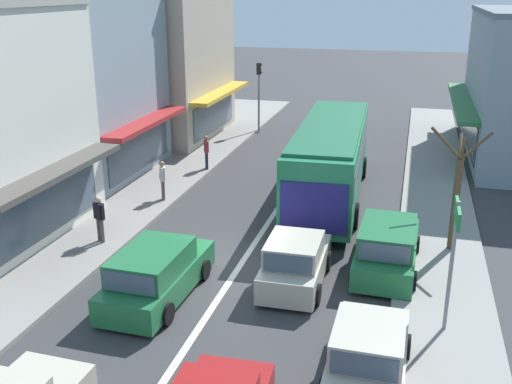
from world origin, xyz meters
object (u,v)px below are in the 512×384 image
object	(u,v)px
parked_hatchback_kerb_front	(368,355)
wagon_behind_bus_near	(156,274)
pedestrian_browsing_midblock	(99,216)
traffic_light_downstreet	(259,86)
pedestrian_far_walker	(206,150)
directional_road_sign	(455,237)
street_tree_right	(456,194)
city_bus	(330,156)
hatchback_queue_gap_filler	(295,263)
pedestrian_with_handbag_near	(163,178)
parked_wagon_kerb_second	(387,247)

from	to	relation	value
parked_hatchback_kerb_front	wagon_behind_bus_near	bearing A→B (deg)	158.75
pedestrian_browsing_midblock	traffic_light_downstreet	bearing A→B (deg)	86.78
wagon_behind_bus_near	pedestrian_far_walker	size ratio (longest dim) A/B	2.79
directional_road_sign	street_tree_right	world-z (taller)	street_tree_right
city_bus	hatchback_queue_gap_filler	bearing A→B (deg)	-89.08
city_bus	wagon_behind_bus_near	distance (m)	10.35
pedestrian_browsing_midblock	directional_road_sign	bearing A→B (deg)	-13.54
hatchback_queue_gap_filler	pedestrian_with_handbag_near	xyz separation A→B (m)	(-6.65, 5.64, 0.36)
street_tree_right	pedestrian_with_handbag_near	size ratio (longest dim) A/B	2.61
parked_hatchback_kerb_front	pedestrian_browsing_midblock	bearing A→B (deg)	150.86
traffic_light_downstreet	pedestrian_far_walker	xyz separation A→B (m)	(-0.37, -8.52, -1.79)
hatchback_queue_gap_filler	parked_hatchback_kerb_front	distance (m)	4.89
hatchback_queue_gap_filler	pedestrian_with_handbag_near	size ratio (longest dim) A/B	2.28
wagon_behind_bus_near	street_tree_right	distance (m)	9.97
street_tree_right	pedestrian_with_handbag_near	distance (m)	11.47
hatchback_queue_gap_filler	traffic_light_downstreet	bearing A→B (deg)	107.77
traffic_light_downstreet	street_tree_right	bearing A→B (deg)	-54.94
wagon_behind_bus_near	directional_road_sign	distance (m)	8.12
parked_hatchback_kerb_front	street_tree_right	bearing A→B (deg)	75.02
city_bus	street_tree_right	xyz separation A→B (m)	(4.72, -4.21, 0.17)
hatchback_queue_gap_filler	pedestrian_far_walker	xyz separation A→B (m)	(-6.38, 10.23, 0.36)
wagon_behind_bus_near	pedestrian_browsing_midblock	xyz separation A→B (m)	(-3.36, 2.91, 0.32)
wagon_behind_bus_near	parked_hatchback_kerb_front	world-z (taller)	wagon_behind_bus_near
parked_wagon_kerb_second	street_tree_right	xyz separation A→B (m)	(2.02, 1.89, 1.30)
traffic_light_downstreet	pedestrian_with_handbag_near	world-z (taller)	traffic_light_downstreet
parked_wagon_kerb_second	traffic_light_downstreet	world-z (taller)	traffic_light_downstreet
parked_hatchback_kerb_front	pedestrian_browsing_midblock	world-z (taller)	pedestrian_browsing_midblock
city_bus	street_tree_right	distance (m)	6.32
parked_wagon_kerb_second	hatchback_queue_gap_filler	bearing A→B (deg)	-145.89
city_bus	pedestrian_far_walker	world-z (taller)	city_bus
parked_wagon_kerb_second	street_tree_right	bearing A→B (deg)	43.23
traffic_light_downstreet	street_tree_right	size ratio (longest dim) A/B	0.99
parked_hatchback_kerb_front	directional_road_sign	distance (m)	3.69
traffic_light_downstreet	street_tree_right	xyz separation A→B (m)	(10.60, -15.11, -0.81)
hatchback_queue_gap_filler	parked_wagon_kerb_second	world-z (taller)	parked_wagon_kerb_second
parked_wagon_kerb_second	directional_road_sign	xyz separation A→B (m)	(1.66, -3.36, 1.93)
traffic_light_downstreet	pedestrian_far_walker	bearing A→B (deg)	-92.47
directional_road_sign	parked_hatchback_kerb_front	bearing A→B (deg)	-124.04
directional_road_sign	street_tree_right	xyz separation A→B (m)	(0.35, 5.26, -0.63)
pedestrian_far_walker	street_tree_right	bearing A→B (deg)	-31.00
city_bus	traffic_light_downstreet	xyz separation A→B (m)	(-5.88, 10.91, 0.97)
parked_hatchback_kerb_front	parked_wagon_kerb_second	size ratio (longest dim) A/B	0.82
parked_hatchback_kerb_front	pedestrian_far_walker	world-z (taller)	pedestrian_far_walker
pedestrian_with_handbag_near	pedestrian_far_walker	size ratio (longest dim) A/B	1.00
directional_road_sign	pedestrian_with_handbag_near	bearing A→B (deg)	146.32
parked_hatchback_kerb_front	directional_road_sign	size ratio (longest dim) A/B	1.03
wagon_behind_bus_near	pedestrian_with_handbag_near	xyz separation A→B (m)	(-3.01, 7.46, 0.32)
pedestrian_with_handbag_near	hatchback_queue_gap_filler	bearing A→B (deg)	-40.30
traffic_light_downstreet	directional_road_sign	world-z (taller)	traffic_light_downstreet
pedestrian_far_walker	traffic_light_downstreet	bearing A→B (deg)	87.53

